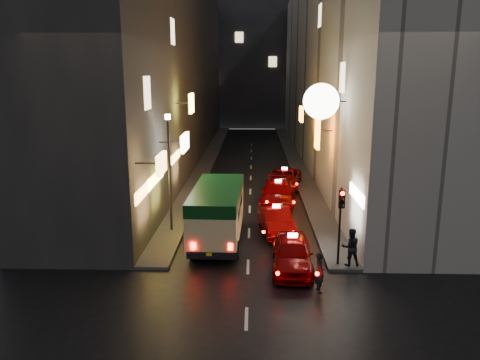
# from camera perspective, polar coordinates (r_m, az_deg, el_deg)

# --- Properties ---
(building_left) EXTENTS (7.51, 52.00, 18.00)m
(building_left) POSITION_cam_1_polar(r_m,az_deg,el_deg) (45.70, -8.93, 13.51)
(building_left) COLOR #3A3735
(building_left) RESTS_ON ground
(building_right) EXTENTS (8.21, 52.00, 18.00)m
(building_right) POSITION_cam_1_polar(r_m,az_deg,el_deg) (45.63, 11.82, 13.40)
(building_right) COLOR #B1ACA2
(building_right) RESTS_ON ground
(building_far) EXTENTS (30.00, 10.00, 22.00)m
(building_far) POSITION_cam_1_polar(r_m,az_deg,el_deg) (77.00, 1.56, 14.89)
(building_far) COLOR #35353A
(building_far) RESTS_ON ground
(sidewalk_left) EXTENTS (1.50, 52.00, 0.15)m
(sidewalk_left) POSITION_cam_1_polar(r_m,az_deg,el_deg) (45.96, -3.94, 2.44)
(sidewalk_left) COLOR #43423F
(sidewalk_left) RESTS_ON ground
(sidewalk_right) EXTENTS (1.50, 52.00, 0.15)m
(sidewalk_right) POSITION_cam_1_polar(r_m,az_deg,el_deg) (45.92, 6.69, 2.38)
(sidewalk_right) COLOR #43423F
(sidewalk_right) RESTS_ON ground
(minibus) EXTENTS (2.49, 6.68, 2.85)m
(minibus) POSITION_cam_1_polar(r_m,az_deg,el_deg) (23.64, -2.79, -3.42)
(minibus) COLOR beige
(minibus) RESTS_ON ground
(taxi_near) EXTENTS (2.46, 5.50, 1.89)m
(taxi_near) POSITION_cam_1_polar(r_m,az_deg,el_deg) (20.82, 6.39, -8.55)
(taxi_near) COLOR #830102
(taxi_near) RESTS_ON ground
(taxi_second) EXTENTS (2.75, 5.38, 1.81)m
(taxi_second) POSITION_cam_1_polar(r_m,az_deg,el_deg) (25.32, 4.43, -4.65)
(taxi_second) COLOR #830102
(taxi_second) RESTS_ON ground
(taxi_third) EXTENTS (2.98, 5.90, 1.97)m
(taxi_third) POSITION_cam_1_polar(r_m,az_deg,el_deg) (30.48, 4.67, -1.44)
(taxi_third) COLOR #830102
(taxi_third) RESTS_ON ground
(taxi_far) EXTENTS (2.89, 5.34, 1.78)m
(taxi_far) POSITION_cam_1_polar(r_m,az_deg,el_deg) (35.20, 5.43, 0.36)
(taxi_far) COLOR #830102
(taxi_far) RESTS_ON ground
(pedestrian_crossing) EXTENTS (0.51, 0.68, 1.87)m
(pedestrian_crossing) POSITION_cam_1_polar(r_m,az_deg,el_deg) (18.92, 9.69, -10.70)
(pedestrian_crossing) COLOR black
(pedestrian_crossing) RESTS_ON ground
(pedestrian_sidewalk) EXTENTS (0.76, 0.51, 1.92)m
(pedestrian_sidewalk) POSITION_cam_1_polar(r_m,az_deg,el_deg) (21.25, 13.35, -7.66)
(pedestrian_sidewalk) COLOR black
(pedestrian_sidewalk) RESTS_ON sidewalk_right
(traffic_light) EXTENTS (0.26, 0.43, 3.50)m
(traffic_light) POSITION_cam_1_polar(r_m,az_deg,el_deg) (20.63, 12.21, -3.61)
(traffic_light) COLOR black
(traffic_light) RESTS_ON sidewalk_right
(lamp_post) EXTENTS (0.28, 0.28, 6.22)m
(lamp_post) POSITION_cam_1_polar(r_m,az_deg,el_deg) (24.82, -8.60, 1.81)
(lamp_post) COLOR black
(lamp_post) RESTS_ON sidewalk_left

